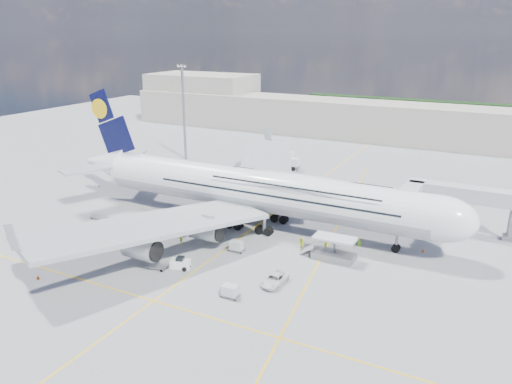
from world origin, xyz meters
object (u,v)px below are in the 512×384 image
at_px(crew_loader, 301,244).
at_px(crew_tug, 180,239).
at_px(cargo_loader, 333,251).
at_px(crew_wing, 149,215).
at_px(jet_bridge, 441,197).
at_px(cone_nose, 423,250).
at_px(cone_wing_left_inner, 222,200).
at_px(dolly_nose_far, 230,291).
at_px(cone_wing_right_outer, 38,277).
at_px(cone_wing_right_inner, 197,231).
at_px(catering_truck_inner, 256,181).
at_px(crew_nose, 360,242).
at_px(crew_van, 325,245).
at_px(dolly_back, 99,217).
at_px(airliner, 258,190).
at_px(dolly_nose_near, 236,246).
at_px(service_van, 275,280).
at_px(cone_tail, 99,186).
at_px(catering_truck_outer, 285,161).
at_px(cone_wing_left_outer, 288,180).
at_px(dolly_row_b, 179,232).
at_px(light_mast, 184,111).
at_px(baggage_tug, 180,264).
at_px(dolly_row_c, 157,267).

xyz_separation_m(crew_loader, crew_tug, (-18.66, -7.19, -0.04)).
distance_m(cargo_loader, crew_wing, 36.39).
xyz_separation_m(jet_bridge, cone_nose, (-0.88, -8.97, -6.58)).
height_order(crew_wing, cone_wing_left_inner, crew_wing).
bearing_deg(dolly_nose_far, cone_wing_right_outer, -166.15).
bearing_deg(cone_wing_right_inner, cargo_loader, 1.74).
distance_m(jet_bridge, catering_truck_inner, 41.15).
distance_m(crew_nose, crew_van, 5.92).
bearing_deg(cone_wing_left_inner, dolly_back, -127.88).
distance_m(crew_loader, crew_van, 3.92).
bearing_deg(crew_van, airliner, 60.76).
relative_size(dolly_back, dolly_nose_near, 1.18).
height_order(service_van, cone_tail, service_van).
bearing_deg(catering_truck_inner, cargo_loader, -34.53).
relative_size(catering_truck_outer, cone_wing_left_inner, 16.39).
xyz_separation_m(cone_wing_left_outer, cone_tail, (-36.77, -23.62, -0.06)).
height_order(jet_bridge, cone_wing_right_outer, jet_bridge).
bearing_deg(catering_truck_outer, cargo_loader, -67.23).
bearing_deg(dolly_row_b, light_mast, 125.92).
distance_m(service_van, crew_nose, 19.25).
bearing_deg(cone_wing_right_inner, jet_bridge, 26.44).
distance_m(dolly_nose_near, crew_wing, 22.21).
xyz_separation_m(dolly_back, crew_wing, (8.41, 4.32, 0.48)).
relative_size(cargo_loader, dolly_nose_near, 3.11).
bearing_deg(crew_tug, cone_wing_right_inner, 119.20).
bearing_deg(cone_wing_left_inner, jet_bridge, 2.76).
bearing_deg(baggage_tug, dolly_row_b, 108.85).
distance_m(crew_wing, cone_nose, 49.20).
distance_m(airliner, crew_loader, 13.73).
bearing_deg(dolly_nose_far, crew_van, 69.87).
bearing_deg(cone_wing_right_outer, airliner, 60.06).
bearing_deg(crew_tug, crew_loader, 45.79).
xyz_separation_m(crew_loader, cone_wing_right_inner, (-19.08, -1.80, -0.71)).
xyz_separation_m(airliner, jet_bridge, (29.55, 10.94, -0.02)).
height_order(cone_wing_left_outer, cone_tail, cone_wing_left_outer).
distance_m(cargo_loader, cone_tail, 60.87).
height_order(catering_truck_outer, crew_van, catering_truck_outer).
xyz_separation_m(dolly_row_c, crew_tug, (-2.20, 9.04, 0.62)).
xyz_separation_m(baggage_tug, crew_nose, (21.55, 19.95, -0.02)).
xyz_separation_m(dolly_nose_near, cone_wing_left_outer, (-8.19, 39.72, -0.63)).
relative_size(cone_nose, cone_tail, 1.13).
bearing_deg(dolly_nose_near, crew_loader, 30.29).
bearing_deg(crew_van, dolly_row_c, 119.61).
height_order(crew_loader, cone_nose, crew_loader).
bearing_deg(crew_nose, catering_truck_inner, 112.39).
relative_size(airliner, jet_bridge, 4.21).
relative_size(catering_truck_inner, cone_wing_left_outer, 10.85).
relative_size(dolly_row_b, cone_wing_right_outer, 5.20).
bearing_deg(catering_truck_inner, cone_wing_left_outer, 75.62).
height_order(dolly_nose_far, service_van, dolly_nose_far).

